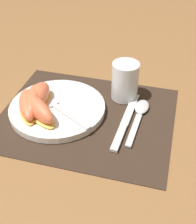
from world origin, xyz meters
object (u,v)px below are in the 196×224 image
fork (57,107)px  citrus_wedge_2 (28,105)px  knife (125,122)px  citrus_wedge_0 (38,98)px  spoon (140,113)px  citrus_wedge_1 (34,101)px  citrus_wedge_3 (37,109)px  plate (57,110)px  juice_glass (125,83)px

fork → citrus_wedge_2: (-0.06, -0.03, 0.01)m
knife → citrus_wedge_0: (-0.22, -0.00, 0.03)m
spoon → citrus_wedge_1: size_ratio=1.37×
citrus_wedge_0 → citrus_wedge_3: citrus_wedge_3 is taller
spoon → citrus_wedge_0: bearing=-169.7°
spoon → citrus_wedge_1: 0.26m
knife → spoon: size_ratio=1.24×
citrus_wedge_2 → citrus_wedge_1: bearing=58.6°
citrus_wedge_2 → citrus_wedge_3: (0.03, -0.01, 0.00)m
plate → knife: 0.17m
juice_glass → citrus_wedge_0: 0.22m
plate → fork: fork is taller
juice_glass → spoon: 0.09m
citrus_wedge_2 → citrus_wedge_3: size_ratio=0.97×
fork → citrus_wedge_2: bearing=-154.6°
citrus_wedge_1 → knife: bearing=5.5°
citrus_wedge_0 → knife: bearing=1.2°
juice_glass → citrus_wedge_3: bearing=-139.6°
citrus_wedge_0 → citrus_wedge_2: citrus_wedge_0 is taller
fork → citrus_wedge_0: citrus_wedge_0 is taller
fork → citrus_wedge_0: (-0.05, 0.00, 0.02)m
spoon → citrus_wedge_2: 0.27m
juice_glass → citrus_wedge_1: juice_glass is taller
plate → spoon: plate is taller
plate → knife: (0.17, 0.01, -0.01)m
knife → citrus_wedge_2: bearing=-171.0°
plate → citrus_wedge_1: citrus_wedge_1 is taller
juice_glass → knife: juice_glass is taller
citrus_wedge_2 → plate: bearing=27.8°
citrus_wedge_0 → citrus_wedge_1: (-0.00, -0.02, 0.00)m
juice_glass → citrus_wedge_3: size_ratio=0.76×
spoon → citrus_wedge_0: 0.25m
spoon → citrus_wedge_2: bearing=-163.4°
citrus_wedge_2 → fork: bearing=25.4°
knife → citrus_wedge_1: bearing=-174.5°
knife → citrus_wedge_3: size_ratio=1.68×
knife → spoon: 0.05m
plate → citrus_wedge_1: size_ratio=1.83×
juice_glass → spoon: (0.05, -0.06, -0.04)m
juice_glass → citrus_wedge_2: (-0.20, -0.14, -0.01)m
fork → citrus_wedge_0: bearing=176.8°
juice_glass → citrus_wedge_2: 0.25m
citrus_wedge_3 → juice_glass: bearing=40.4°
citrus_wedge_3 → citrus_wedge_2: bearing=158.7°
citrus_wedge_2 → citrus_wedge_0: bearing=70.6°
fork → citrus_wedge_0: size_ratio=1.65×
citrus_wedge_1 → fork: bearing=14.8°
knife → spoon: spoon is taller
fork → juice_glass: bearing=37.0°
citrus_wedge_1 → citrus_wedge_3: bearing=-52.5°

